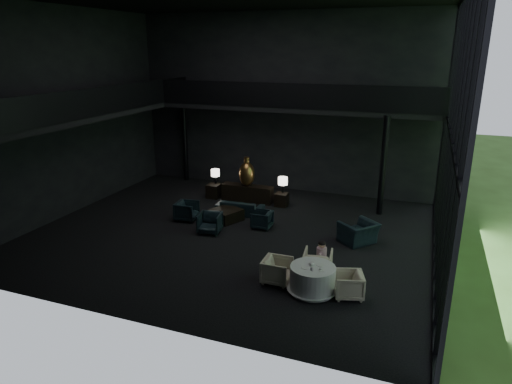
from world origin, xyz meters
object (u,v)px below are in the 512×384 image
(dining_table, at_px, (312,280))
(dining_chair_west, at_px, (277,269))
(table_lamp_right, at_px, (283,182))
(lounge_armchair_west, at_px, (187,209))
(lounge_armchair_south, at_px, (210,221))
(coffee_table, at_px, (226,215))
(table_lamp_left, at_px, (215,173))
(dining_chair_north, at_px, (318,261))
(side_table_right, at_px, (282,200))
(bronze_urn, at_px, (247,174))
(side_table_left, at_px, (214,191))
(sofa, at_px, (240,206))
(child, at_px, (322,251))
(dining_chair_east, at_px, (348,284))
(lounge_armchair_east, at_px, (262,219))
(window_armchair, at_px, (359,228))
(console, at_px, (247,193))

(dining_table, height_order, dining_chair_west, dining_chair_west)
(table_lamp_right, height_order, lounge_armchair_west, table_lamp_right)
(lounge_armchair_south, relative_size, coffee_table, 0.85)
(table_lamp_left, height_order, dining_chair_north, table_lamp_left)
(table_lamp_left, distance_m, side_table_right, 3.30)
(table_lamp_left, bearing_deg, dining_table, -47.59)
(coffee_table, height_order, dining_chair_north, dining_chair_north)
(bronze_urn, height_order, table_lamp_right, bronze_urn)
(side_table_left, bearing_deg, dining_table, -46.66)
(sofa, relative_size, child, 2.75)
(bronze_urn, xyz_separation_m, lounge_armchair_south, (0.04, -3.74, -0.84))
(child, bearing_deg, lounge_armchair_south, -21.31)
(dining_chair_east, relative_size, dining_chair_west, 0.94)
(side_table_left, xyz_separation_m, lounge_armchair_south, (1.64, -3.73, 0.12))
(dining_chair_north, bearing_deg, lounge_armchair_east, -53.09)
(table_lamp_left, xyz_separation_m, sofa, (1.91, -1.74, -0.73))
(dining_table, distance_m, dining_chair_west, 1.09)
(lounge_armchair_south, bearing_deg, lounge_armchair_west, 139.36)
(window_armchair, relative_size, coffee_table, 1.23)
(lounge_armchair_west, bearing_deg, dining_table, -127.82)
(lounge_armchair_west, distance_m, dining_chair_north, 6.41)
(sofa, height_order, dining_chair_west, dining_chair_west)
(bronze_urn, bearing_deg, lounge_armchair_east, -57.90)
(dining_chair_west, bearing_deg, child, -51.42)
(side_table_right, bearing_deg, side_table_left, 179.83)
(dining_chair_west, bearing_deg, table_lamp_left, 36.98)
(lounge_armchair_south, relative_size, dining_table, 0.60)
(dining_table, height_order, child, child)
(table_lamp_left, xyz_separation_m, dining_chair_east, (7.13, -6.68, -0.69))
(side_table_left, relative_size, dining_chair_north, 0.67)
(lounge_armchair_east, bearing_deg, sofa, -129.31)
(bronze_urn, height_order, lounge_armchair_west, bronze_urn)
(dining_chair_east, bearing_deg, coffee_table, -144.38)
(console, distance_m, lounge_armchair_west, 3.26)
(bronze_urn, distance_m, lounge_armchair_south, 3.83)
(lounge_armchair_south, bearing_deg, side_table_right, 57.40)
(child, bearing_deg, window_armchair, -103.93)
(console, height_order, bronze_urn, bronze_urn)
(bronze_urn, relative_size, coffee_table, 1.26)
(lounge_armchair_south, height_order, dining_chair_west, lounge_armchair_south)
(sofa, height_order, lounge_armchair_south, lounge_armchair_south)
(side_table_right, relative_size, lounge_armchair_west, 0.66)
(dining_chair_north, xyz_separation_m, dining_chair_west, (-0.99, -0.84, -0.04))
(table_lamp_right, bearing_deg, lounge_armchair_east, -88.81)
(side_table_left, bearing_deg, table_lamp_right, 2.09)
(side_table_left, distance_m, table_lamp_right, 3.29)
(dining_chair_west, bearing_deg, side_table_right, 15.79)
(child, bearing_deg, dining_table, 89.60)
(sofa, height_order, window_armchair, window_armchair)
(console, xyz_separation_m, window_armchair, (5.24, -2.82, 0.18))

